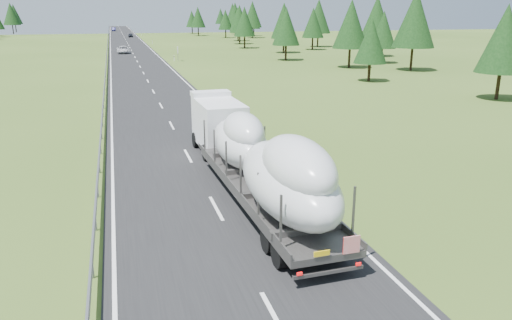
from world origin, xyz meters
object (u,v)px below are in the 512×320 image
object	(u,v)px
boat_truck	(254,153)
distant_car_dark	(130,35)
highway_sign	(178,51)
distant_van	(123,50)
distant_car_blue	(114,29)

from	to	relation	value
boat_truck	distant_car_dark	bearing A→B (deg)	89.98
boat_truck	distant_car_dark	xyz separation A→B (m)	(0.06, 158.94, -1.67)
highway_sign	distant_van	bearing A→B (deg)	114.48
distant_van	distant_car_dark	bearing A→B (deg)	85.75
distant_car_blue	distant_van	bearing A→B (deg)	-89.18
boat_truck	distant_van	distance (m)	90.35
highway_sign	boat_truck	xyz separation A→B (m)	(-5.14, -70.21, 0.51)
distant_van	distant_car_dark	xyz separation A→B (m)	(4.04, 68.69, -0.11)
distant_van	distant_car_blue	distance (m)	125.35
distant_van	distant_car_dark	world-z (taller)	distant_van
highway_sign	distant_van	size ratio (longest dim) A/B	0.48
distant_car_dark	distant_car_blue	world-z (taller)	distant_car_blue
boat_truck	distant_van	world-z (taller)	boat_truck
highway_sign	boat_truck	bearing A→B (deg)	-94.18
highway_sign	distant_car_blue	size ratio (longest dim) A/B	0.55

